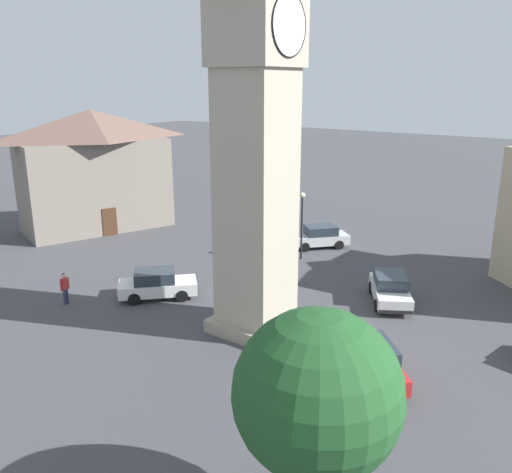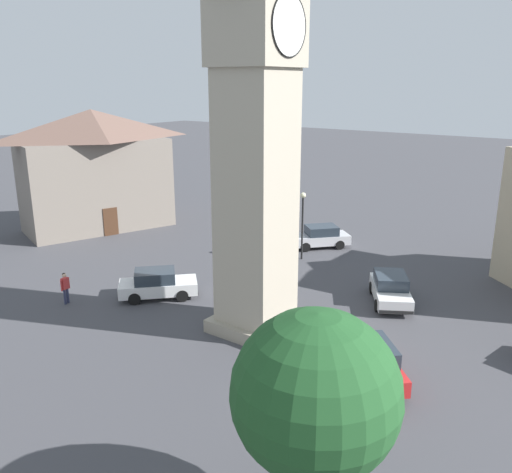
% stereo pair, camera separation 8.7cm
% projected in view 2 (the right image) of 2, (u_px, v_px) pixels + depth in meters
% --- Properties ---
extents(ground_plane, '(200.00, 200.00, 0.00)m').
position_uv_depth(ground_plane, '(256.00, 328.00, 24.90)').
color(ground_plane, '#424247').
extents(clock_tower, '(4.20, 4.20, 21.10)m').
position_uv_depth(clock_tower, '(256.00, 51.00, 21.44)').
color(clock_tower, gray).
rests_on(clock_tower, ground).
extents(car_blue_kerb, '(4.16, 4.06, 1.53)m').
position_uv_depth(car_blue_kerb, '(370.00, 360.00, 20.58)').
color(car_blue_kerb, red).
rests_on(car_blue_kerb, ground).
extents(car_red_corner, '(4.14, 4.08, 1.53)m').
position_uv_depth(car_red_corner, '(157.00, 284.00, 28.29)').
color(car_red_corner, white).
rests_on(car_red_corner, ground).
extents(car_white_side, '(4.41, 3.56, 1.53)m').
position_uv_depth(car_white_side, '(390.00, 289.00, 27.64)').
color(car_white_side, white).
rests_on(car_white_side, ground).
extents(car_black_far, '(4.20, 4.00, 1.53)m').
position_uv_depth(car_black_far, '(320.00, 237.00, 36.95)').
color(car_black_far, silver).
rests_on(car_black_far, ground).
extents(pedestrian, '(0.56, 0.26, 1.69)m').
position_uv_depth(pedestrian, '(65.00, 285.00, 27.43)').
color(pedestrian, '#2D3351').
rests_on(pedestrian, ground).
extents(tree, '(4.11, 4.11, 6.12)m').
position_uv_depth(tree, '(315.00, 394.00, 12.51)').
color(tree, brown).
rests_on(tree, ground).
extents(building_shop_left, '(12.40, 8.72, 9.18)m').
position_uv_depth(building_shop_left, '(95.00, 169.00, 40.76)').
color(building_shop_left, slate).
rests_on(building_shop_left, ground).
extents(lamp_post, '(0.36, 0.36, 4.43)m').
position_uv_depth(lamp_post, '(303.00, 214.00, 33.81)').
color(lamp_post, black).
rests_on(lamp_post, ground).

